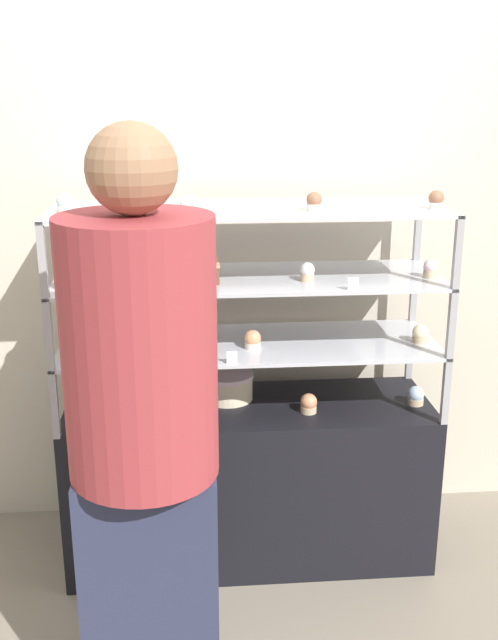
# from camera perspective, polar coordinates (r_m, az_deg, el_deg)

# --- Properties ---
(ground_plane) EXTENTS (20.00, 20.00, 0.00)m
(ground_plane) POSITION_cam_1_polar(r_m,az_deg,el_deg) (3.13, -0.00, -17.03)
(ground_plane) COLOR gray
(back_wall) EXTENTS (8.00, 0.05, 2.60)m
(back_wall) POSITION_cam_1_polar(r_m,az_deg,el_deg) (3.00, -0.62, 8.36)
(back_wall) COLOR beige
(back_wall) RESTS_ON ground_plane
(display_base) EXTENTS (1.37, 0.46, 0.63)m
(display_base) POSITION_cam_1_polar(r_m,az_deg,el_deg) (2.97, -0.00, -12.03)
(display_base) COLOR black
(display_base) RESTS_ON ground_plane
(display_riser_lower) EXTENTS (1.37, 0.46, 0.25)m
(display_riser_lower) POSITION_cam_1_polar(r_m,az_deg,el_deg) (2.74, -0.00, -2.01)
(display_riser_lower) COLOR #99999E
(display_riser_lower) RESTS_ON display_base
(display_riser_middle) EXTENTS (1.37, 0.46, 0.25)m
(display_riser_middle) POSITION_cam_1_polar(r_m,az_deg,el_deg) (2.67, -0.00, 3.01)
(display_riser_middle) COLOR #99999E
(display_riser_middle) RESTS_ON display_riser_lower
(display_riser_upper) EXTENTS (1.37, 0.46, 0.25)m
(display_riser_upper) POSITION_cam_1_polar(r_m,az_deg,el_deg) (2.62, -0.00, 8.26)
(display_riser_upper) COLOR #99999E
(display_riser_upper) RESTS_ON display_riser_middle
(layer_cake_centerpiece) EXTENTS (0.20, 0.20, 0.11)m
(layer_cake_centerpiece) POSITION_cam_1_polar(r_m,az_deg,el_deg) (2.86, -1.62, -5.03)
(layer_cake_centerpiece) COLOR beige
(layer_cake_centerpiece) RESTS_ON display_base
(sheet_cake_frosted) EXTENTS (0.20, 0.17, 0.07)m
(sheet_cake_frosted) POSITION_cam_1_polar(r_m,az_deg,el_deg) (2.62, -4.52, 3.80)
(sheet_cake_frosted) COLOR brown
(sheet_cake_frosted) RESTS_ON display_riser_middle
(cupcake_0) EXTENTS (0.06, 0.06, 0.07)m
(cupcake_0) POSITION_cam_1_polar(r_m,az_deg,el_deg) (2.73, -12.79, -7.08)
(cupcake_0) COLOR #CCB28C
(cupcake_0) RESTS_ON display_base
(cupcake_1) EXTENTS (0.06, 0.06, 0.07)m
(cupcake_1) POSITION_cam_1_polar(r_m,az_deg,el_deg) (2.76, 4.57, -6.38)
(cupcake_1) COLOR #CCB28C
(cupcake_1) RESTS_ON display_base
(cupcake_2) EXTENTS (0.06, 0.06, 0.07)m
(cupcake_2) POSITION_cam_1_polar(r_m,az_deg,el_deg) (2.89, 12.60, -5.67)
(cupcake_2) COLOR #CCB28C
(cupcake_2) RESTS_ON display_base
(price_tag_0) EXTENTS (0.04, 0.00, 0.04)m
(price_tag_0) POSITION_cam_1_polar(r_m,az_deg,el_deg) (2.62, -7.09, -8.10)
(price_tag_0) COLOR white
(price_tag_0) RESTS_ON display_base
(cupcake_3) EXTENTS (0.06, 0.06, 0.07)m
(cupcake_3) POSITION_cam_1_polar(r_m,az_deg,el_deg) (2.69, -12.99, -1.80)
(cupcake_3) COLOR #CCB28C
(cupcake_3) RESTS_ON display_riser_lower
(cupcake_4) EXTENTS (0.06, 0.06, 0.07)m
(cupcake_4) POSITION_cam_1_polar(r_m,az_deg,el_deg) (2.67, 0.28, -1.52)
(cupcake_4) COLOR white
(cupcake_4) RESTS_ON display_riser_lower
(cupcake_5) EXTENTS (0.06, 0.06, 0.07)m
(cupcake_5) POSITION_cam_1_polar(r_m,az_deg,el_deg) (2.80, 12.92, -1.06)
(cupcake_5) COLOR #CCB28C
(cupcake_5) RESTS_ON display_riser_lower
(price_tag_1) EXTENTS (0.04, 0.00, 0.04)m
(price_tag_1) POSITION_cam_1_polar(r_m,az_deg,el_deg) (2.52, -1.31, -2.87)
(price_tag_1) COLOR white
(price_tag_1) RESTS_ON display_riser_lower
(cupcake_6) EXTENTS (0.05, 0.05, 0.07)m
(cupcake_6) POSITION_cam_1_polar(r_m,az_deg,el_deg) (2.58, -14.13, 3.04)
(cupcake_6) COLOR white
(cupcake_6) RESTS_ON display_riser_middle
(cupcake_7) EXTENTS (0.05, 0.05, 0.07)m
(cupcake_7) POSITION_cam_1_polar(r_m,az_deg,el_deg) (2.61, 4.47, 3.65)
(cupcake_7) COLOR #CCB28C
(cupcake_7) RESTS_ON display_riser_middle
(cupcake_8) EXTENTS (0.05, 0.05, 0.07)m
(cupcake_8) POSITION_cam_1_polar(r_m,az_deg,el_deg) (2.73, 13.65, 3.81)
(cupcake_8) COLOR #CCB28C
(cupcake_8) RESTS_ON display_riser_middle
(price_tag_2) EXTENTS (0.04, 0.00, 0.04)m
(price_tag_2) POSITION_cam_1_polar(r_m,az_deg,el_deg) (2.51, 7.94, 2.75)
(price_tag_2) COLOR white
(price_tag_2) RESTS_ON display_riser_middle
(cupcake_9) EXTENTS (0.05, 0.05, 0.06)m
(cupcake_9) POSITION_cam_1_polar(r_m,az_deg,el_deg) (2.58, -13.89, 8.62)
(cupcake_9) COLOR beige
(cupcake_9) RESTS_ON display_riser_upper
(cupcake_10) EXTENTS (0.05, 0.05, 0.06)m
(cupcake_10) POSITION_cam_1_polar(r_m,az_deg,el_deg) (2.50, -4.71, 8.80)
(cupcake_10) COLOR beige
(cupcake_10) RESTS_ON display_riser_upper
(cupcake_11) EXTENTS (0.05, 0.05, 0.06)m
(cupcake_11) POSITION_cam_1_polar(r_m,az_deg,el_deg) (2.55, 4.98, 8.96)
(cupcake_11) COLOR white
(cupcake_11) RESTS_ON display_riser_upper
(cupcake_12) EXTENTS (0.05, 0.05, 0.06)m
(cupcake_12) POSITION_cam_1_polar(r_m,az_deg,el_deg) (2.66, 14.07, 8.85)
(cupcake_12) COLOR white
(cupcake_12) RESTS_ON display_riser_upper
(price_tag_3) EXTENTS (0.04, 0.00, 0.04)m
(price_tag_3) POSITION_cam_1_polar(r_m,az_deg,el_deg) (2.45, 8.02, 8.34)
(price_tag_3) COLOR white
(price_tag_3) RESTS_ON display_riser_upper
(customer_figure) EXTENTS (0.40, 0.40, 1.69)m
(customer_figure) POSITION_cam_1_polar(r_m,az_deg,el_deg) (2.01, -8.05, -8.27)
(customer_figure) COLOR #282D47
(customer_figure) RESTS_ON ground_plane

